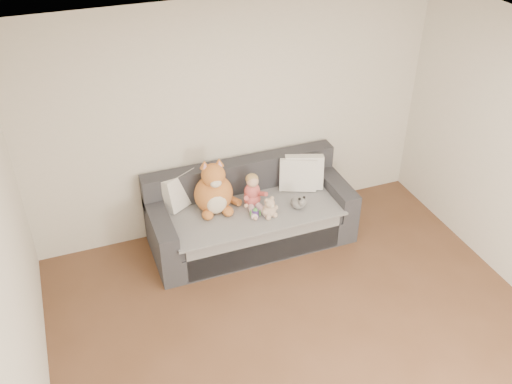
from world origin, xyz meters
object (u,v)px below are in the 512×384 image
at_px(sofa, 250,216).
at_px(plush_cat, 214,191).
at_px(teddy_bear, 270,209).
at_px(toddler, 253,194).
at_px(sippy_cup, 255,212).

xyz_separation_m(sofa, plush_cat, (-0.38, 0.04, 0.40)).
bearing_deg(plush_cat, teddy_bear, -29.97).
distance_m(plush_cat, teddy_bear, 0.61).
distance_m(toddler, plush_cat, 0.42).
relative_size(plush_cat, sippy_cup, 5.09).
height_order(sofa, plush_cat, plush_cat).
distance_m(toddler, sippy_cup, 0.23).
height_order(toddler, teddy_bear, toddler).
xyz_separation_m(toddler, plush_cat, (-0.41, 0.09, 0.07)).
relative_size(sofa, plush_cat, 3.46).
distance_m(sofa, toddler, 0.33).
xyz_separation_m(toddler, sippy_cup, (-0.05, -0.20, -0.10)).
bearing_deg(plush_cat, sofa, -2.64).
distance_m(sofa, teddy_bear, 0.41).
xyz_separation_m(sofa, sippy_cup, (-0.03, -0.25, 0.23)).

